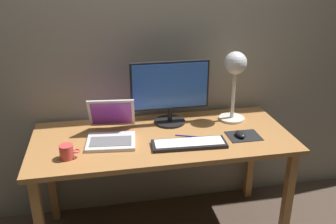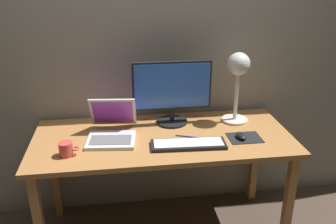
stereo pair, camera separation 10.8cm
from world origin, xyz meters
name	(u,v)px [view 1 (the left image)]	position (x,y,z in m)	size (l,w,h in m)	color
back_wall	(151,34)	(0.00, 0.40, 1.30)	(4.80, 0.06, 2.60)	gray
desk	(163,147)	(0.00, 0.00, 0.66)	(1.60, 0.70, 0.74)	#A8703D
monitor	(170,90)	(0.09, 0.19, 0.97)	(0.51, 0.21, 0.42)	black
keyboard_main	(189,144)	(0.13, -0.16, 0.75)	(0.45, 0.16, 0.03)	black
laptop	(111,128)	(-0.31, 0.04, 0.80)	(0.32, 0.37, 0.23)	silver
desk_lamp	(235,71)	(0.51, 0.16, 1.08)	(0.18, 0.18, 0.47)	beige
mousepad	(244,136)	(0.49, -0.10, 0.74)	(0.20, 0.16, 0.00)	black
mouse	(240,134)	(0.47, -0.10, 0.76)	(0.06, 0.10, 0.03)	black
coffee_mug	(67,152)	(-0.56, -0.17, 0.78)	(0.11, 0.08, 0.08)	#CC3F3F
pen	(187,136)	(0.15, -0.04, 0.74)	(0.01, 0.01, 0.14)	#2633A5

